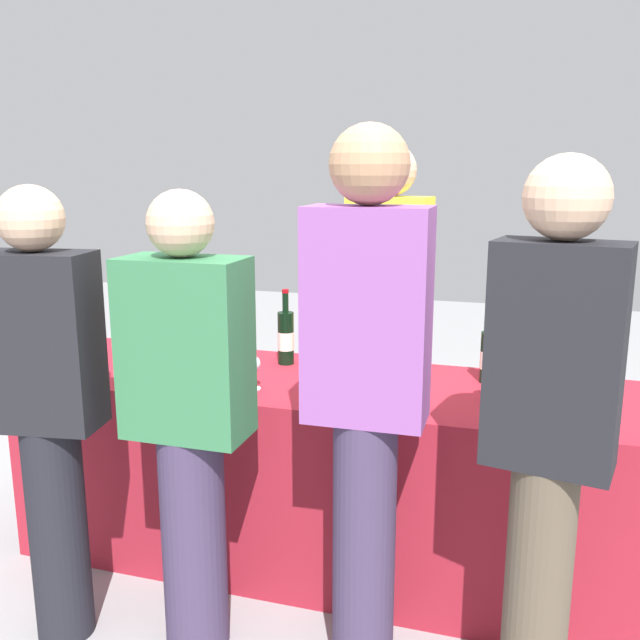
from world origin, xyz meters
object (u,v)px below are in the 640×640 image
(wine_bottle_6, at_px, (573,361))
(wine_glass_1, at_px, (366,374))
(wine_bottle_0, at_px, (129,332))
(wine_glass_0, at_px, (252,365))
(wine_bottle_2, at_px, (286,337))
(wine_glass_2, at_px, (491,375))
(guest_3, at_px, (550,428))
(guest_2, at_px, (366,386))
(wine_bottle_1, at_px, (172,334))
(wine_bottle_4, at_px, (356,348))
(wine_bottle_3, at_px, (325,342))
(server_pouring, at_px, (388,314))
(wine_bottle_5, at_px, (488,356))
(guest_1, at_px, (189,414))
(guest_0, at_px, (47,402))

(wine_bottle_6, xyz_separation_m, wine_glass_1, (-0.74, -0.33, -0.02))
(wine_bottle_0, xyz_separation_m, wine_glass_0, (0.70, -0.26, -0.02))
(wine_bottle_2, xyz_separation_m, wine_glass_2, (0.89, -0.25, -0.02))
(wine_bottle_6, relative_size, wine_glass_1, 2.43)
(guest_3, bearing_deg, guest_2, -177.57)
(wine_bottle_1, bearing_deg, guest_3, -26.22)
(wine_bottle_6, height_order, wine_glass_0, wine_bottle_6)
(wine_bottle_2, bearing_deg, guest_2, -55.07)
(wine_bottle_4, relative_size, wine_glass_1, 2.36)
(wine_bottle_3, bearing_deg, guest_3, -43.25)
(wine_bottle_6, height_order, server_pouring, server_pouring)
(wine_bottle_6, bearing_deg, guest_3, -96.93)
(wine_bottle_5, distance_m, guest_1, 1.22)
(wine_bottle_5, bearing_deg, guest_3, -75.66)
(wine_glass_2, bearing_deg, guest_0, -154.41)
(wine_bottle_0, bearing_deg, guest_0, -76.88)
(wine_glass_2, height_order, guest_2, guest_2)
(wine_bottle_3, height_order, guest_2, guest_2)
(guest_0, height_order, guest_3, guest_3)
(wine_bottle_4, bearing_deg, server_pouring, 83.72)
(wine_bottle_1, xyz_separation_m, wine_bottle_4, (0.85, 0.01, -0.00))
(wine_bottle_6, bearing_deg, wine_bottle_4, -177.02)
(wine_bottle_5, height_order, guest_3, guest_3)
(wine_bottle_0, height_order, wine_glass_1, wine_bottle_0)
(guest_1, relative_size, guest_2, 0.89)
(wine_glass_0, bearing_deg, wine_glass_1, 4.40)
(server_pouring, xyz_separation_m, guest_1, (-0.42, -1.19, -0.12))
(wine_bottle_4, height_order, wine_glass_1, wine_bottle_4)
(wine_bottle_6, bearing_deg, wine_bottle_2, 179.22)
(wine_bottle_4, bearing_deg, wine_glass_0, -136.82)
(wine_glass_2, distance_m, guest_3, 0.64)
(wine_bottle_6, height_order, wine_glass_2, wine_bottle_6)
(guest_1, bearing_deg, guest_2, 5.93)
(wine_bottle_6, relative_size, guest_1, 0.20)
(guest_1, bearing_deg, server_pouring, 70.56)
(wine_bottle_2, distance_m, wine_bottle_6, 1.18)
(guest_0, bearing_deg, guest_1, 1.79)
(wine_bottle_0, distance_m, guest_3, 1.94)
(wine_bottle_2, xyz_separation_m, guest_3, (1.08, -0.86, 0.02))
(wine_glass_0, xyz_separation_m, wine_glass_1, (0.44, 0.03, -0.01))
(wine_bottle_3, height_order, wine_glass_2, wine_bottle_3)
(wine_bottle_5, bearing_deg, guest_2, -113.25)
(wine_bottle_6, distance_m, wine_glass_0, 1.24)
(wine_bottle_0, height_order, guest_0, guest_0)
(wine_bottle_2, xyz_separation_m, wine_glass_0, (-0.00, -0.38, -0.02))
(guest_2, relative_size, guest_3, 1.05)
(wine_glass_2, xyz_separation_m, guest_1, (-0.93, -0.59, -0.04))
(wine_bottle_3, distance_m, wine_glass_0, 0.41)
(wine_bottle_1, bearing_deg, wine_bottle_6, 1.98)
(wine_glass_0, height_order, wine_glass_1, wine_glass_0)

